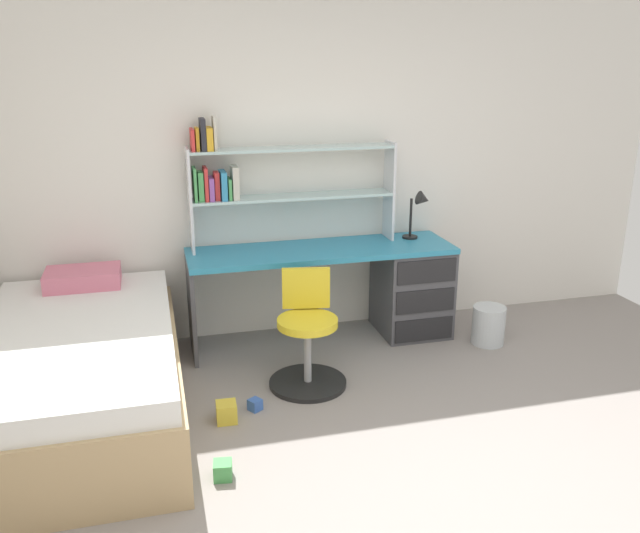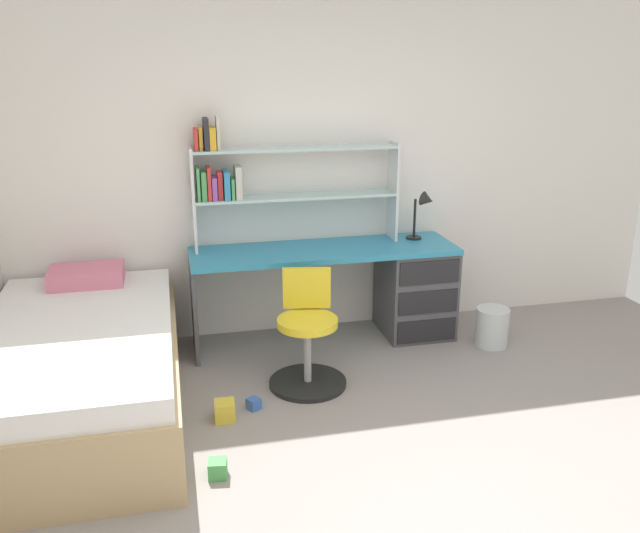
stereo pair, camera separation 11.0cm
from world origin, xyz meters
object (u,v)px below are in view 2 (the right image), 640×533
object	(u,v)px
toy_block_green_2	(218,469)
swivel_chair	(307,342)
waste_bin	(492,327)
toy_block_blue_1	(254,404)
bed_platform	(80,370)
bookshelf_hutch	(265,176)
desk_lamp	(424,208)
toy_block_yellow_3	(225,411)
desk	(391,284)

from	to	relation	value
toy_block_green_2	swivel_chair	bearing A→B (deg)	53.49
waste_bin	toy_block_blue_1	bearing A→B (deg)	-163.94
toy_block_blue_1	bed_platform	bearing A→B (deg)	169.73
bookshelf_hutch	desk_lamp	size ratio (longest dim) A/B	4.02
bookshelf_hutch	bed_platform	xyz separation A→B (m)	(-1.29, -0.91, -0.98)
waste_bin	toy_block_green_2	size ratio (longest dim) A/B	3.08
swivel_chair	toy_block_yellow_3	bearing A→B (deg)	-148.99
swivel_chair	waste_bin	xyz separation A→B (m)	(1.49, 0.28, -0.15)
waste_bin	toy_block_yellow_3	distance (m)	2.18
toy_block_green_2	toy_block_yellow_3	world-z (taller)	toy_block_yellow_3
swivel_chair	toy_block_yellow_3	world-z (taller)	swivel_chair
desk	toy_block_blue_1	xyz separation A→B (m)	(-1.21, -0.93, -0.38)
waste_bin	toy_block_green_2	world-z (taller)	waste_bin
bed_platform	toy_block_yellow_3	distance (m)	0.91
desk_lamp	bed_platform	bearing A→B (deg)	-162.09
desk_lamp	toy_block_green_2	xyz separation A→B (m)	(-1.76, -1.65, -0.95)
desk	desk_lamp	size ratio (longest dim) A/B	5.19
swivel_chair	bed_platform	xyz separation A→B (m)	(-1.43, -0.08, -0.01)
toy_block_green_2	toy_block_yellow_3	bearing A→B (deg)	81.02
toy_block_yellow_3	toy_block_green_2	bearing A→B (deg)	-98.98
swivel_chair	toy_block_green_2	size ratio (longest dim) A/B	7.99
desk	desk_lamp	distance (m)	0.64
desk_lamp	toy_block_yellow_3	size ratio (longest dim) A/B	3.15
desk_lamp	toy_block_green_2	bearing A→B (deg)	-136.90
bed_platform	toy_block_yellow_3	size ratio (longest dim) A/B	17.08
toy_block_green_2	toy_block_blue_1	bearing A→B (deg)	66.97
waste_bin	toy_block_green_2	bearing A→B (deg)	-151.17
toy_block_blue_1	toy_block_green_2	bearing A→B (deg)	-113.03
desk	waste_bin	world-z (taller)	desk
desk_lamp	toy_block_blue_1	xyz separation A→B (m)	(-1.48, -1.00, -0.96)
bookshelf_hutch	bed_platform	bearing A→B (deg)	-144.92
bookshelf_hutch	desk_lamp	distance (m)	1.25
desk	toy_block_yellow_3	distance (m)	1.76
swivel_chair	waste_bin	size ratio (longest dim) A/B	2.60
desk_lamp	waste_bin	size ratio (longest dim) A/B	1.30
bed_platform	waste_bin	distance (m)	2.95
desk_lamp	toy_block_blue_1	distance (m)	2.03
swivel_chair	toy_block_green_2	world-z (taller)	swivel_chair
toy_block_blue_1	toy_block_green_2	xyz separation A→B (m)	(-0.28, -0.65, 0.01)
desk_lamp	waste_bin	distance (m)	1.05
bed_platform	waste_bin	bearing A→B (deg)	7.02
toy_block_blue_1	toy_block_yellow_3	xyz separation A→B (m)	(-0.19, -0.09, 0.02)
waste_bin	toy_block_yellow_3	xyz separation A→B (m)	(-2.08, -0.63, -0.09)
desk_lamp	toy_block_blue_1	world-z (taller)	desk_lamp
desk	swivel_chair	xyz separation A→B (m)	(-0.81, -0.66, -0.12)
desk_lamp	toy_block_yellow_3	distance (m)	2.20
desk	waste_bin	bearing A→B (deg)	-28.99
swivel_chair	waste_bin	world-z (taller)	swivel_chair
waste_bin	bookshelf_hutch	bearing A→B (deg)	161.44
desk_lamp	swivel_chair	world-z (taller)	desk_lamp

